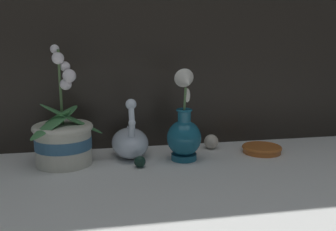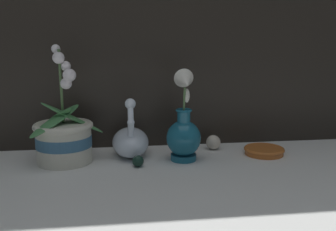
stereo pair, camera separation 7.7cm
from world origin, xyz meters
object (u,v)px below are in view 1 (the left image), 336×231
(swan_figurine, at_px, (130,141))
(blue_vase, at_px, (184,131))
(orchid_potted_plant, at_px, (63,138))
(amber_dish, at_px, (262,149))
(glass_sphere, at_px, (211,142))

(swan_figurine, distance_m, blue_vase, 0.19)
(orchid_potted_plant, bearing_deg, swan_figurine, 10.05)
(swan_figurine, bearing_deg, blue_vase, -22.65)
(amber_dish, bearing_deg, swan_figurine, 174.71)
(blue_vase, xyz_separation_m, glass_sphere, (0.12, 0.11, -0.07))
(orchid_potted_plant, distance_m, glass_sphere, 0.51)
(blue_vase, bearing_deg, swan_figurine, 157.35)
(orchid_potted_plant, relative_size, amber_dish, 2.72)
(swan_figurine, height_order, blue_vase, blue_vase)
(orchid_potted_plant, relative_size, swan_figurine, 1.81)
(swan_figurine, relative_size, amber_dish, 1.50)
(amber_dish, bearing_deg, glass_sphere, 152.67)
(amber_dish, bearing_deg, blue_vase, -174.22)
(glass_sphere, relative_size, amber_dish, 0.38)
(blue_vase, height_order, amber_dish, blue_vase)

